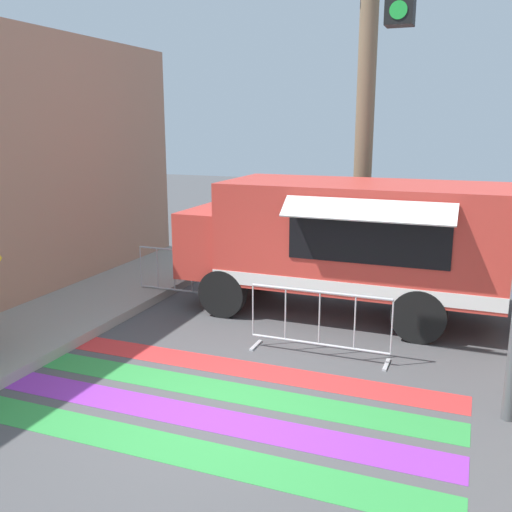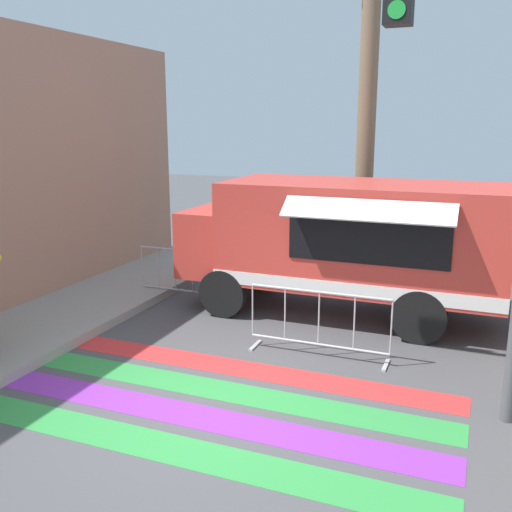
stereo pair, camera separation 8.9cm
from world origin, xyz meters
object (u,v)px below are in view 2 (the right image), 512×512
(palm_tree, at_px, (369,54))
(traffic_signal_pole, at_px, (452,75))
(barricade_side, at_px, (176,274))
(food_truck, at_px, (338,237))
(barricade_front, at_px, (319,324))

(palm_tree, bearing_deg, traffic_signal_pole, -70.56)
(barricade_side, xyz_separation_m, palm_tree, (3.24, 3.10, 4.55))
(food_truck, bearing_deg, barricade_side, -174.12)
(barricade_side, bearing_deg, traffic_signal_pole, -28.53)
(barricade_side, height_order, palm_tree, palm_tree)
(barricade_front, xyz_separation_m, barricade_side, (-3.59, 1.83, -0.02))
(barricade_side, bearing_deg, palm_tree, 43.80)
(barricade_side, bearing_deg, barricade_front, -26.98)
(barricade_front, bearing_deg, traffic_signal_pole, -31.52)
(food_truck, relative_size, palm_tree, 0.76)
(food_truck, height_order, barricade_side, food_truck)
(traffic_signal_pole, height_order, barricade_front, traffic_signal_pole)
(palm_tree, bearing_deg, food_truck, -88.15)
(traffic_signal_pole, height_order, palm_tree, palm_tree)
(food_truck, xyz_separation_m, traffic_signal_pole, (2.03, -3.25, 2.63))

